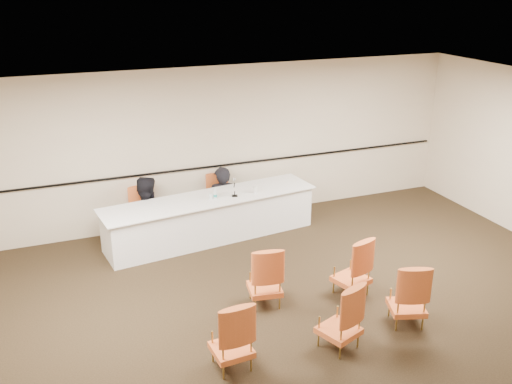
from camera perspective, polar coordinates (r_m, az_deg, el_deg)
floor at (r=8.13m, az=4.92°, el=-13.05°), size 10.00×10.00×0.00m
ceiling at (r=6.92m, az=5.68°, el=8.05°), size 10.00×10.00×0.00m
wall_back at (r=10.90m, az=-4.15°, el=4.67°), size 10.00×0.04×3.00m
wall_rail at (r=10.98m, az=-4.04°, el=2.61°), size 9.80×0.04×0.03m
panel_table at (r=10.40m, az=-4.53°, el=-2.60°), size 4.04×1.39×0.79m
panelist_main at (r=11.12m, az=-3.40°, el=-1.57°), size 0.66×0.48×1.68m
panelist_main_chair at (r=11.05m, az=-3.42°, el=-0.69°), size 0.56×0.56×0.95m
panelist_second at (r=10.60m, az=-10.94°, el=-2.86°), size 0.94×0.80×1.71m
panelist_second_chair at (r=10.55m, az=-10.99°, el=-2.14°), size 0.56×0.56×0.95m
papers at (r=10.38m, az=-3.07°, el=-0.25°), size 0.33×0.26×0.00m
microphone at (r=10.23m, az=-2.16°, el=0.36°), size 0.17×0.24×0.31m
water_bottle at (r=10.15m, az=-4.10°, el=-0.11°), size 0.09×0.09×0.22m
drinking_glass at (r=10.18m, az=-4.55°, el=-0.43°), size 0.08×0.08×0.10m
coffee_cup at (r=10.42m, az=-0.10°, el=0.27°), size 0.11×0.11×0.14m
aud_chair_front_mid at (r=8.31m, az=0.89°, el=-8.31°), size 0.58×0.58×0.95m
aud_chair_front_right at (r=8.67m, az=9.57°, el=-7.31°), size 0.63×0.63×0.95m
aud_chair_back_left at (r=7.09m, az=-2.49°, el=-13.98°), size 0.53×0.53×0.95m
aud_chair_back_mid at (r=7.49m, az=8.36°, el=-12.10°), size 0.65×0.65×0.95m
aud_chair_back_right at (r=8.14m, az=14.95°, el=-9.73°), size 0.63×0.63×0.95m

